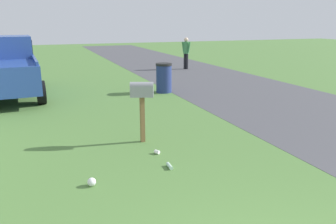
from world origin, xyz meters
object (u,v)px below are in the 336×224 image
object	(u,v)px
pickup_truck	(8,65)
trash_bin	(164,78)
mailbox	(142,94)
pedestrian	(186,51)

from	to	relation	value
pickup_truck	trash_bin	distance (m)	5.61
mailbox	pickup_truck	world-z (taller)	pickup_truck
trash_bin	pedestrian	xyz separation A→B (m)	(5.58, -3.41, 0.46)
mailbox	trash_bin	size ratio (longest dim) A/B	1.23
mailbox	pickup_truck	distance (m)	7.11
pickup_truck	mailbox	bearing A→B (deg)	-157.78
mailbox	pedestrian	distance (m)	11.95
mailbox	pedestrian	xyz separation A→B (m)	(10.48, -5.75, -0.07)
trash_bin	mailbox	bearing A→B (deg)	154.51
trash_bin	pedestrian	distance (m)	6.56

